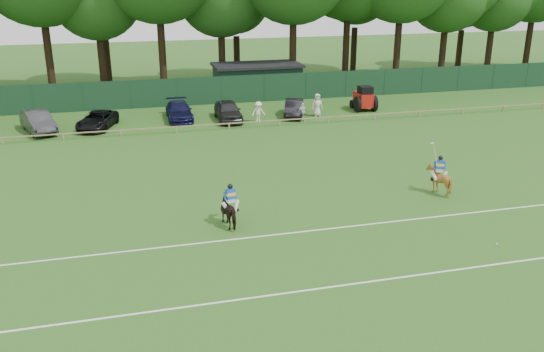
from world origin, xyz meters
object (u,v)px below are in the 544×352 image
object	(u,v)px
sedan_navy	(179,111)
polo_ball	(497,244)
suv_black	(97,120)
hatch_grey	(228,111)
tractor	(364,99)
sedan_grey	(38,122)
spectator_mid	(302,112)
horse_dark	(231,211)
utility_shed	(257,79)
estate_black	(294,108)
spectator_left	(258,112)
spectator_right	(317,105)
horse_chestnut	(438,180)

from	to	relation	value
sedan_navy	polo_ball	bearing A→B (deg)	-66.78
suv_black	hatch_grey	bearing A→B (deg)	17.70
suv_black	tractor	bearing A→B (deg)	19.21
sedan_grey	tractor	size ratio (longest dim) A/B	1.85
sedan_navy	spectator_mid	world-z (taller)	spectator_mid
horse_dark	sedan_navy	distance (m)	21.44
horse_dark	spectator_mid	bearing A→B (deg)	-130.39
suv_black	polo_ball	world-z (taller)	suv_black
tractor	utility_shed	bearing A→B (deg)	132.94
estate_black	spectator_left	size ratio (longest dim) A/B	2.50
spectator_left	suv_black	bearing A→B (deg)	171.50
suv_black	hatch_grey	distance (m)	10.16
sedan_grey	polo_ball	bearing A→B (deg)	-69.56
estate_black	spectator_mid	distance (m)	1.77
sedan_grey	spectator_left	size ratio (longest dim) A/B	2.88
sedan_grey	estate_black	bearing A→B (deg)	-20.20
spectator_right	polo_ball	distance (m)	24.76
tractor	polo_ball	bearing A→B (deg)	-98.07
horse_chestnut	spectator_right	size ratio (longest dim) A/B	0.82
suv_black	tractor	xyz separation A→B (m)	(22.16, 0.60, 0.36)
horse_dark	suv_black	size ratio (longest dim) A/B	0.38
horse_chestnut	spectator_mid	distance (m)	17.32
horse_dark	spectator_left	world-z (taller)	spectator_left
hatch_grey	spectator_mid	world-z (taller)	hatch_grey
polo_ball	suv_black	bearing A→B (deg)	124.74
suv_black	utility_shed	world-z (taller)	utility_shed
horse_dark	suv_black	xyz separation A→B (m)	(-6.58, 20.19, -0.09)
spectator_left	horse_chestnut	bearing A→B (deg)	-74.54
sedan_navy	horse_chestnut	bearing A→B (deg)	-59.18
suv_black	estate_black	distance (m)	15.69
spectator_right	utility_shed	world-z (taller)	utility_shed
polo_ball	estate_black	bearing A→B (deg)	94.07
utility_shed	horse_dark	bearing A→B (deg)	-105.44
spectator_right	polo_ball	xyz separation A→B (m)	(-0.07, -24.75, -0.90)
horse_chestnut	hatch_grey	xyz separation A→B (m)	(-8.03, 18.90, 0.01)
utility_shed	tractor	xyz separation A→B (m)	(7.45, -8.64, -0.53)
spectator_mid	suv_black	bearing A→B (deg)	159.44
polo_ball	tractor	distance (m)	26.26
horse_chestnut	tractor	world-z (taller)	tractor
horse_chestnut	spectator_mid	world-z (taller)	horse_chestnut
hatch_grey	tractor	distance (m)	12.02
horse_dark	utility_shed	world-z (taller)	utility_shed
polo_ball	utility_shed	distance (m)	34.61
spectator_mid	tractor	distance (m)	6.70
horse_dark	spectator_right	size ratio (longest dim) A/B	0.93
horse_chestnut	tractor	bearing A→B (deg)	-77.30
horse_chestnut	sedan_navy	size ratio (longest dim) A/B	0.32
suv_black	utility_shed	distance (m)	17.40
horse_chestnut	spectator_left	xyz separation A→B (m)	(-5.81, 17.65, 0.05)
polo_ball	tractor	bearing A→B (deg)	79.75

